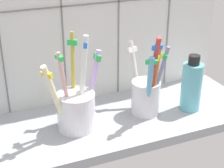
# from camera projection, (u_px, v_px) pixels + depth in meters

# --- Properties ---
(counter_slab) EXTENTS (0.64, 0.22, 0.02)m
(counter_slab) POSITION_uv_depth(u_px,v_px,m) (111.00, 123.00, 0.76)
(counter_slab) COLOR #9EA3A8
(counter_slab) RESTS_ON ground
(tile_wall_back) EXTENTS (0.64, 0.02, 0.45)m
(tile_wall_back) POSITION_uv_depth(u_px,v_px,m) (89.00, 9.00, 0.77)
(tile_wall_back) COLOR silver
(tile_wall_back) RESTS_ON ground
(toothbrush_cup_left) EXTENTS (0.13, 0.09, 0.19)m
(toothbrush_cup_left) POSITION_uv_depth(u_px,v_px,m) (76.00, 107.00, 0.70)
(toothbrush_cup_left) COLOR white
(toothbrush_cup_left) RESTS_ON counter_slab
(toothbrush_cup_right) EXTENTS (0.07, 0.12, 0.18)m
(toothbrush_cup_right) POSITION_uv_depth(u_px,v_px,m) (146.00, 93.00, 0.75)
(toothbrush_cup_right) COLOR silver
(toothbrush_cup_right) RESTS_ON counter_slab
(soap_bottle) EXTENTS (0.04, 0.04, 0.13)m
(soap_bottle) POSITION_uv_depth(u_px,v_px,m) (191.00, 86.00, 0.77)
(soap_bottle) COLOR #5FB4C6
(soap_bottle) RESTS_ON counter_slab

